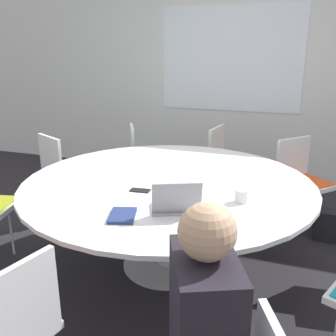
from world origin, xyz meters
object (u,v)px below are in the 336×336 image
at_px(chair_6, 63,167).
at_px(handbag, 335,226).
at_px(cell_phone, 140,190).
at_px(person_0, 200,331).
at_px(spiral_notebook, 122,215).
at_px(chair_3, 301,175).
at_px(chair_9, 2,328).
at_px(chair_4, 227,158).
at_px(chair_5, 144,155).
at_px(coffee_cup, 241,196).
at_px(laptop, 176,204).

relative_size(chair_6, handbag, 2.36).
relative_size(cell_phone, handbag, 0.41).
bearing_deg(person_0, spiral_notebook, 18.08).
bearing_deg(chair_3, chair_9, 17.74).
bearing_deg(chair_4, chair_3, 75.85).
xyz_separation_m(chair_3, chair_9, (-1.23, -2.64, 0.00)).
distance_m(chair_5, cell_phone, 1.72).
height_order(chair_5, handbag, chair_5).
relative_size(coffee_cup, cell_phone, 0.61).
relative_size(chair_6, person_0, 0.71).
relative_size(laptop, coffee_cup, 4.03).
height_order(person_0, handbag, person_0).
bearing_deg(person_0, chair_5, 2.65).
height_order(spiral_notebook, coffee_cup, coffee_cup).
distance_m(chair_6, spiral_notebook, 1.89).
relative_size(spiral_notebook, cell_phone, 1.68).
xyz_separation_m(chair_3, chair_5, (-1.73, 0.15, 0.00)).
xyz_separation_m(chair_9, cell_phone, (0.14, 1.22, 0.22)).
bearing_deg(chair_3, person_0, 35.03).
xyz_separation_m(person_0, laptop, (-0.39, 0.91, 0.08)).
distance_m(person_0, handbag, 2.48).
distance_m(chair_9, spiral_notebook, 0.85).
distance_m(laptop, coffee_cup, 0.46).
bearing_deg(spiral_notebook, coffee_cup, 36.30).
distance_m(chair_4, handbag, 1.33).
bearing_deg(handbag, chair_6, -174.39).
height_order(chair_4, handbag, chair_4).
relative_size(person_0, spiral_notebook, 4.90).
bearing_deg(chair_5, person_0, -0.75).
height_order(chair_3, handbag, chair_3).
relative_size(laptop, spiral_notebook, 1.47).
bearing_deg(coffee_cup, chair_3, 74.59).
bearing_deg(chair_9, chair_5, 22.44).
bearing_deg(chair_3, cell_phone, 5.34).
relative_size(person_0, cell_phone, 8.22).
height_order(chair_5, chair_6, same).
distance_m(spiral_notebook, cell_phone, 0.44).
xyz_separation_m(chair_3, coffee_cup, (-0.38, -1.39, 0.26)).
bearing_deg(chair_6, chair_9, -35.20).
bearing_deg(spiral_notebook, chair_6, 135.34).
height_order(chair_4, cell_phone, chair_4).
height_order(laptop, handbag, laptop).
bearing_deg(person_0, coffee_cup, -22.30).
bearing_deg(person_0, handbag, -40.23).
distance_m(chair_3, chair_9, 2.91).
distance_m(chair_4, chair_9, 3.02).
xyz_separation_m(person_0, cell_phone, (-0.74, 1.17, 0.03)).
height_order(chair_5, cell_phone, chair_5).
relative_size(laptop, cell_phone, 2.47).
xyz_separation_m(person_0, coffee_cup, (-0.04, 1.20, 0.07)).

